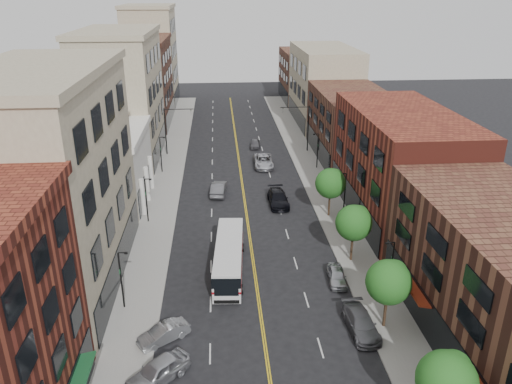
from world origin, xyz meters
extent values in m
plane|color=black|center=(0.00, 0.00, 0.00)|extent=(220.00, 220.00, 0.00)
cube|color=gray|center=(-10.00, 35.00, 0.07)|extent=(4.00, 110.00, 0.15)
cube|color=gray|center=(10.00, 35.00, 0.07)|extent=(4.00, 110.00, 0.15)
cube|color=gray|center=(-17.00, 13.00, 9.00)|extent=(10.00, 22.00, 18.00)
cube|color=silver|center=(-17.00, 31.00, 4.00)|extent=(10.00, 14.00, 8.00)
cube|color=gray|center=(-17.00, 48.00, 9.00)|extent=(10.00, 20.00, 18.00)
cube|color=#532B21|center=(-17.00, 68.00, 7.50)|extent=(10.00, 20.00, 15.00)
cube|color=gray|center=(-17.00, 86.00, 10.00)|extent=(10.00, 16.00, 20.00)
cube|color=maroon|center=(17.00, 24.00, 6.00)|extent=(10.00, 22.00, 12.00)
cube|color=#532B21|center=(17.00, 45.00, 5.00)|extent=(10.00, 20.00, 10.00)
cube|color=gray|center=(17.00, 66.00, 7.00)|extent=(10.00, 22.00, 14.00)
cube|color=#532B21|center=(17.00, 86.00, 5.50)|extent=(10.00, 18.00, 11.00)
sphere|color=#19591A|center=(9.30, -6.00, 4.04)|extent=(3.40, 3.40, 3.40)
sphere|color=#19591A|center=(9.80, -5.60, 4.55)|extent=(2.04, 2.04, 2.04)
cylinder|color=black|center=(9.30, 4.00, 1.40)|extent=(0.22, 0.22, 2.50)
sphere|color=#19591A|center=(9.30, 4.00, 4.04)|extent=(3.40, 3.40, 3.40)
sphere|color=#19591A|center=(9.80, 4.40, 4.55)|extent=(2.04, 2.04, 2.04)
cylinder|color=black|center=(9.30, 14.00, 1.40)|extent=(0.22, 0.22, 2.50)
sphere|color=#19591A|center=(9.30, 14.00, 4.04)|extent=(3.40, 3.40, 3.40)
sphere|color=#19591A|center=(9.80, 14.40, 4.55)|extent=(2.04, 2.04, 2.04)
cylinder|color=black|center=(9.30, 24.00, 1.40)|extent=(0.22, 0.22, 2.50)
sphere|color=#19591A|center=(9.30, 24.00, 4.04)|extent=(3.40, 3.40, 3.40)
sphere|color=#19591A|center=(9.80, 24.40, 4.55)|extent=(2.04, 2.04, 2.04)
cylinder|color=black|center=(-11.00, 8.00, 2.65)|extent=(0.14, 0.14, 5.00)
cylinder|color=black|center=(-10.65, 8.00, 5.15)|extent=(0.70, 0.10, 0.10)
cube|color=black|center=(-10.40, 8.00, 5.10)|extent=(0.28, 0.14, 0.14)
cube|color=#19592D|center=(-11.00, 8.00, 3.55)|extent=(0.04, 0.55, 0.35)
cylinder|color=black|center=(-11.00, 24.00, 2.65)|extent=(0.14, 0.14, 5.00)
cylinder|color=black|center=(-10.65, 24.00, 5.15)|extent=(0.70, 0.10, 0.10)
cube|color=black|center=(-10.40, 24.00, 5.10)|extent=(0.28, 0.14, 0.14)
cube|color=#19592D|center=(-11.00, 24.00, 3.55)|extent=(0.04, 0.55, 0.35)
cylinder|color=black|center=(-11.00, 40.00, 2.65)|extent=(0.14, 0.14, 5.00)
cylinder|color=black|center=(-10.65, 40.00, 5.15)|extent=(0.70, 0.10, 0.10)
cube|color=black|center=(-10.40, 40.00, 5.10)|extent=(0.28, 0.14, 0.14)
cube|color=#19592D|center=(-11.00, 40.00, 3.55)|extent=(0.04, 0.55, 0.35)
cylinder|color=black|center=(11.00, 8.00, 2.65)|extent=(0.14, 0.14, 5.00)
cylinder|color=black|center=(10.65, 8.00, 5.15)|extent=(0.70, 0.10, 0.10)
cube|color=black|center=(10.40, 8.00, 5.10)|extent=(0.28, 0.14, 0.14)
cube|color=#19592D|center=(11.00, 8.00, 3.55)|extent=(0.04, 0.55, 0.35)
cylinder|color=black|center=(11.00, 24.00, 2.65)|extent=(0.14, 0.14, 5.00)
cylinder|color=black|center=(10.65, 24.00, 5.15)|extent=(0.70, 0.10, 0.10)
cube|color=black|center=(10.40, 24.00, 5.10)|extent=(0.28, 0.14, 0.14)
cube|color=#19592D|center=(11.00, 24.00, 3.55)|extent=(0.04, 0.55, 0.35)
cylinder|color=black|center=(11.00, 40.00, 2.65)|extent=(0.14, 0.14, 5.00)
cylinder|color=black|center=(10.65, 40.00, 5.15)|extent=(0.70, 0.10, 0.10)
cube|color=black|center=(10.40, 40.00, 5.10)|extent=(0.28, 0.14, 0.14)
cube|color=#19592D|center=(11.00, 40.00, 3.55)|extent=(0.04, 0.55, 0.35)
cylinder|color=black|center=(-11.00, 48.00, 3.75)|extent=(0.18, 0.18, 7.20)
cylinder|color=black|center=(-8.80, 48.00, 7.15)|extent=(4.40, 0.12, 0.12)
imported|color=black|center=(-7.00, 48.00, 6.75)|extent=(0.15, 0.18, 0.90)
cylinder|color=black|center=(11.00, 48.00, 3.75)|extent=(0.18, 0.18, 7.20)
cylinder|color=black|center=(8.80, 48.00, 7.15)|extent=(4.40, 0.12, 0.12)
imported|color=black|center=(7.00, 48.00, 6.75)|extent=(0.15, 0.18, 0.90)
cube|color=silver|center=(-2.31, 13.08, 1.50)|extent=(3.08, 11.01, 2.63)
cube|color=black|center=(-2.31, 13.08, 2.13)|extent=(3.12, 11.05, 0.95)
cube|color=#A70B14|center=(-2.31, 13.08, 1.22)|extent=(3.12, 11.05, 0.20)
cube|color=black|center=(-2.68, 7.64, 1.72)|extent=(1.99, 0.19, 1.45)
cylinder|color=black|center=(-3.75, 9.55, 0.44)|extent=(0.31, 0.89, 0.87)
cylinder|color=black|center=(-1.36, 9.38, 0.44)|extent=(0.31, 0.89, 0.87)
cylinder|color=black|center=(-3.26, 16.78, 0.44)|extent=(0.31, 0.89, 0.87)
cylinder|color=black|center=(-0.87, 16.62, 0.44)|extent=(0.31, 0.89, 0.87)
imported|color=#B0B2B8|center=(-7.40, -0.38, 0.79)|extent=(4.64, 4.50, 1.57)
imported|color=#A6A9AD|center=(-7.40, 3.68, 0.64)|extent=(4.00, 3.32, 1.29)
imported|color=#505055|center=(7.40, 3.65, 0.71)|extent=(2.27, 5.02, 1.43)
imported|color=#AFB1B7|center=(7.12, 10.52, 0.64)|extent=(1.83, 3.88, 1.28)
imported|color=#505055|center=(-3.13, 31.50, 0.79)|extent=(2.22, 4.97, 1.59)
imported|color=black|center=(3.95, 27.71, 0.79)|extent=(2.35, 5.51, 1.58)
imported|color=silver|center=(3.46, 41.45, 0.82)|extent=(2.84, 5.95, 1.64)
imported|color=#535258|center=(2.92, 50.75, 0.64)|extent=(1.91, 3.89, 1.28)
camera|label=1|loc=(-2.92, -26.65, 24.33)|focal=35.00mm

